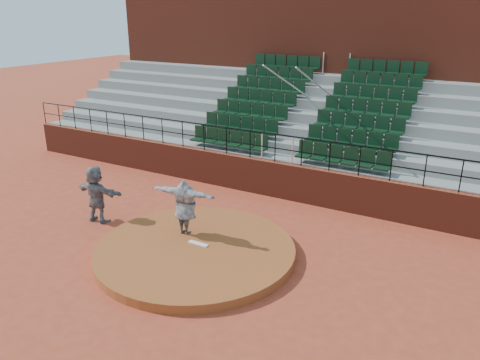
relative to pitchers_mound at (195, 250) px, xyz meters
The scene contains 9 objects.
ground 0.12m from the pitchers_mound, ahead, with size 90.00×90.00×0.00m, color #AD3F27.
pitchers_mound is the anchor object (origin of this frame).
pitching_rubber 0.21m from the pitchers_mound, 90.00° to the left, with size 0.60×0.15×0.03m, color white.
boundary_wall 5.03m from the pitchers_mound, 90.00° to the left, with size 24.00×0.30×1.30m, color maroon.
wall_railing 5.35m from the pitchers_mound, 90.00° to the left, with size 24.04×0.05×1.03m.
seating_deck 8.75m from the pitchers_mound, 90.00° to the left, with size 24.00×5.97×4.63m.
press_box_facade 13.06m from the pitchers_mound, 90.00° to the left, with size 24.00×3.00×7.10m, color maroon.
pitcher 1.32m from the pitchers_mound, 141.63° to the left, with size 2.03×0.55×1.65m, color black.
fielder 4.02m from the pitchers_mound, behind, with size 1.71×0.55×1.85m, color black.
Camera 1 is at (6.72, -9.34, 6.36)m, focal length 35.00 mm.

